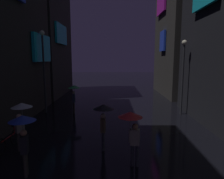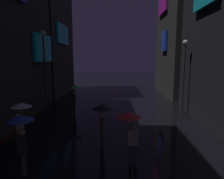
{
  "view_description": "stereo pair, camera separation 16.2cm",
  "coord_description": "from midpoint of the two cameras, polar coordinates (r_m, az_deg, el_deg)",
  "views": [
    {
      "loc": [
        0.1,
        -0.19,
        4.02
      ],
      "look_at": [
        0.0,
        11.64,
        2.18
      ],
      "focal_mm": 32.0,
      "sensor_mm": 36.0,
      "label": 1
    },
    {
      "loc": [
        0.26,
        -0.19,
        4.02
      ],
      "look_at": [
        0.0,
        11.64,
        2.18
      ],
      "focal_mm": 32.0,
      "sensor_mm": 36.0,
      "label": 2
    }
  ],
  "objects": [
    {
      "name": "building_left_far",
      "position": [
        24.32,
        -19.16,
        20.51
      ],
      "size": [
        4.25,
        8.62,
        18.26
      ],
      "color": "#33302D",
      "rests_on": "ground"
    },
    {
      "name": "pedestrian_far_right_green",
      "position": [
        14.77,
        -11.11,
        -0.5
      ],
      "size": [
        0.9,
        0.9,
        2.12
      ],
      "color": "#38332D",
      "rests_on": "ground"
    },
    {
      "name": "pedestrian_near_crossing_blue",
      "position": [
        7.56,
        -24.65,
        -10.12
      ],
      "size": [
        0.9,
        0.9,
        2.12
      ],
      "color": "#38332D",
      "rests_on": "ground"
    },
    {
      "name": "pedestrian_foreground_right_black",
      "position": [
        8.57,
        -2.97,
        -7.1
      ],
      "size": [
        0.9,
        0.9,
        2.12
      ],
      "color": "#2D2D38",
      "rests_on": "ground"
    },
    {
      "name": "bicycle_parked_at_storefront",
      "position": [
        10.32,
        -27.91,
        -12.85
      ],
      "size": [
        0.15,
        1.82,
        0.96
      ],
      "color": "black",
      "rests_on": "ground"
    },
    {
      "name": "pedestrian_midstreet_centre_red",
      "position": [
        7.41,
        5.04,
        -9.71
      ],
      "size": [
        0.9,
        0.9,
        2.12
      ],
      "color": "#2D2D38",
      "rests_on": "ground"
    },
    {
      "name": "pedestrian_midstreet_left_clear",
      "position": [
        9.62,
        -24.98,
        -6.16
      ],
      "size": [
        0.9,
        0.9,
        2.12
      ],
      "color": "#38332D",
      "rests_on": "ground"
    },
    {
      "name": "building_right_far",
      "position": [
        23.89,
        19.07,
        16.1
      ],
      "size": [
        4.25,
        8.65,
        14.46
      ],
      "color": "#33302D",
      "rests_on": "ground"
    },
    {
      "name": "streetlamp_right_far",
      "position": [
        14.98,
        19.34,
        5.69
      ],
      "size": [
        0.36,
        0.36,
        5.29
      ],
      "color": "#2D2D33",
      "rests_on": "ground"
    },
    {
      "name": "streetlamp_left_far",
      "position": [
        15.46,
        -19.25,
        7.2
      ],
      "size": [
        0.36,
        0.36,
        6.01
      ],
      "color": "#2D2D33",
      "rests_on": "ground"
    }
  ]
}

